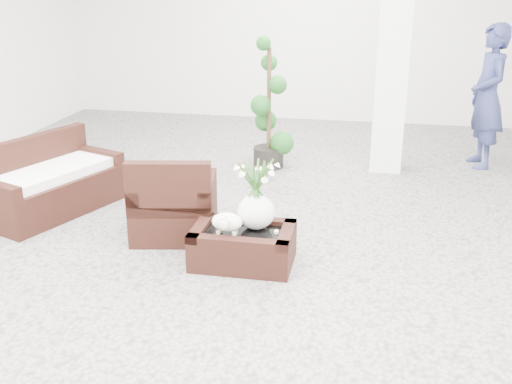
% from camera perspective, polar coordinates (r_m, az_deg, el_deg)
% --- Properties ---
extents(ground, '(11.00, 11.00, 0.00)m').
position_cam_1_polar(ground, '(5.81, 0.19, -5.42)').
color(ground, gray).
rests_on(ground, ground).
extents(column, '(0.40, 0.40, 3.50)m').
position_cam_1_polar(column, '(7.98, 12.96, 14.21)').
color(column, white).
rests_on(column, ground).
extents(coffee_table, '(0.90, 0.60, 0.31)m').
position_cam_1_polar(coffee_table, '(5.48, -1.23, -5.24)').
color(coffee_table, black).
rests_on(coffee_table, ground).
extents(sheep_figurine, '(0.28, 0.23, 0.21)m').
position_cam_1_polar(sheep_figurine, '(5.31, -2.75, -3.03)').
color(sheep_figurine, white).
rests_on(sheep_figurine, coffee_table).
extents(planter_narcissus, '(0.44, 0.44, 0.80)m').
position_cam_1_polar(planter_narcissus, '(5.34, 0.00, 0.53)').
color(planter_narcissus, white).
rests_on(planter_narcissus, coffee_table).
extents(tealight, '(0.04, 0.04, 0.03)m').
position_cam_1_polar(tealight, '(5.38, 1.93, -3.76)').
color(tealight, white).
rests_on(tealight, coffee_table).
extents(armchair, '(0.93, 0.91, 0.86)m').
position_cam_1_polar(armchair, '(6.04, -7.76, -0.18)').
color(armchair, black).
rests_on(armchair, ground).
extents(loveseat, '(1.22, 1.68, 0.81)m').
position_cam_1_polar(loveseat, '(6.93, -18.77, 1.39)').
color(loveseat, black).
rests_on(loveseat, ground).
extents(topiary, '(0.45, 0.45, 1.71)m').
position_cam_1_polar(topiary, '(8.02, 1.23, 8.24)').
color(topiary, '#184717').
rests_on(topiary, ground).
extents(shopper, '(0.58, 0.76, 1.90)m').
position_cam_1_polar(shopper, '(8.61, 21.03, 8.39)').
color(shopper, navy).
rests_on(shopper, ground).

